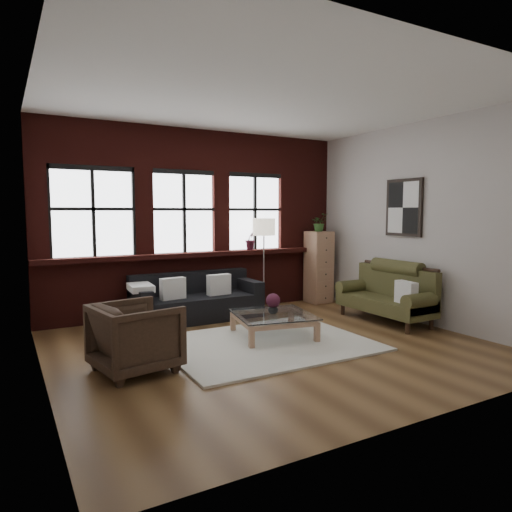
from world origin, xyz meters
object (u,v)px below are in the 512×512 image
vintage_settee (385,294)px  drawer_chest (319,267)px  armchair (136,337)px  floor_lamp (264,261)px  coffee_table (273,326)px  vase (273,309)px  dark_sofa (197,297)px

vintage_settee → drawer_chest: size_ratio=1.21×
vintage_settee → armchair: 4.14m
drawer_chest → floor_lamp: size_ratio=0.77×
armchair → coffee_table: 2.12m
vintage_settee → coffee_table: size_ratio=1.62×
vintage_settee → floor_lamp: 2.17m
coffee_table → floor_lamp: (0.79, 1.62, 0.74)m
coffee_table → drawer_chest: bearing=39.5°
vintage_settee → vase: size_ratio=11.37×
vase → floor_lamp: size_ratio=0.08×
coffee_table → vase: (0.00, 0.00, 0.25)m
floor_lamp → vintage_settee: bearing=-53.3°
armchair → drawer_chest: (4.18, 2.18, 0.31)m
coffee_table → drawer_chest: size_ratio=0.75×
dark_sofa → coffee_table: dark_sofa is taller
armchair → drawer_chest: size_ratio=0.61×
vintage_settee → coffee_table: bearing=177.6°
dark_sofa → drawer_chest: bearing=4.2°
vase → armchair: bearing=-168.0°
coffee_table → drawer_chest: drawer_chest is taller
coffee_table → vase: size_ratio=7.03×
dark_sofa → coffee_table: bearing=-71.3°
armchair → floor_lamp: 3.55m
dark_sofa → vintage_settee: bearing=-32.3°
dark_sofa → drawer_chest: drawer_chest is taller
drawer_chest → floor_lamp: (-1.32, -0.12, 0.21)m
vintage_settee → floor_lamp: floor_lamp is taller
coffee_table → armchair: bearing=-168.0°
vintage_settee → drawer_chest: drawer_chest is taller
vase → floor_lamp: 1.87m
vintage_settee → dark_sofa: bearing=147.7°
vintage_settee → floor_lamp: bearing=126.7°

